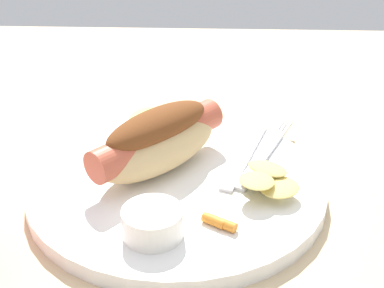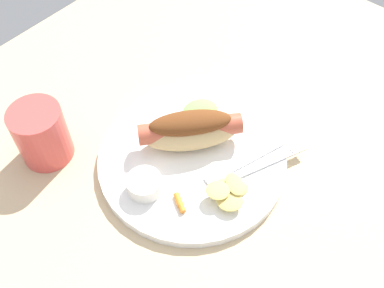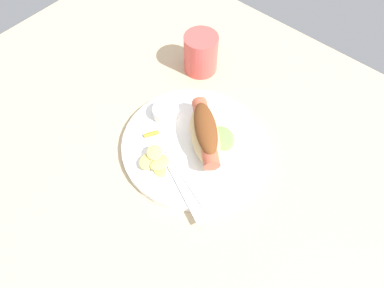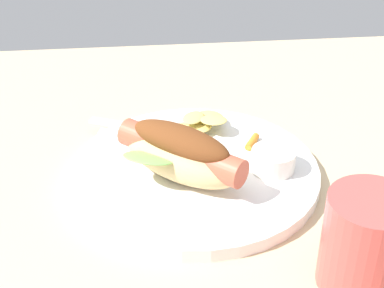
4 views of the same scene
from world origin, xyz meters
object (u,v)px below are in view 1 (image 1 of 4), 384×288
Objects in this scene: hot_dog at (156,140)px; sauce_ramekin at (153,223)px; fork at (265,153)px; chips_pile at (267,180)px; knife at (245,155)px; carrot_garnish at (218,222)px; plate at (177,185)px.

sauce_ramekin is at bearing -135.30° from hot_dog.
hot_dog is 0.98× the size of fork.
sauce_ramekin is 0.71× the size of chips_pile.
carrot_garnish reaches higher than knife.
plate is 9.49cm from sauce_ramekin.
plate is at bearing -151.85° from carrot_garnish.
knife is (-2.71, 9.22, -3.13)cm from hot_dog.
sauce_ramekin is (11.08, 0.74, -2.04)cm from hot_dog.
hot_dog is 4.71× the size of carrot_garnish.
sauce_ramekin is 0.36× the size of knife.
fork is at bearing 143.26° from sauce_ramekin.
carrot_garnish is at bearing -106.02° from hot_dog.
carrot_garnish is at bearing -39.04° from chips_pile.
chips_pile is at bearing -147.59° from knife.
carrot_garnish is at bearing 28.15° from plate.
plate is at bearing -102.65° from chips_pile.
hot_dog is (-1.93, -2.16, 4.11)cm from plate.
knife is at bearing -165.26° from chips_pile.
carrot_garnish is at bearing 104.39° from sauce_ramekin.
chips_pile is (-7.18, 10.22, -0.04)cm from sauce_ramekin.
sauce_ramekin is 16.22cm from knife.
carrot_garnish is (12.36, -2.93, 0.27)cm from knife.
plate is at bearing 140.94° from knife.
hot_dog is at bearing 124.02° from knife.
sauce_ramekin is 0.34× the size of fork.
fork is 4.82× the size of carrot_garnish.
plate is 2.02× the size of knife.
fork is (-5.09, 9.21, 1.00)cm from plate.
plate is 4.02× the size of chips_pile.
hot_dog is 2.90× the size of sauce_ramekin.
carrot_garnish is (5.75, -4.66, -0.77)cm from chips_pile.
plate is 10.57cm from fork.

